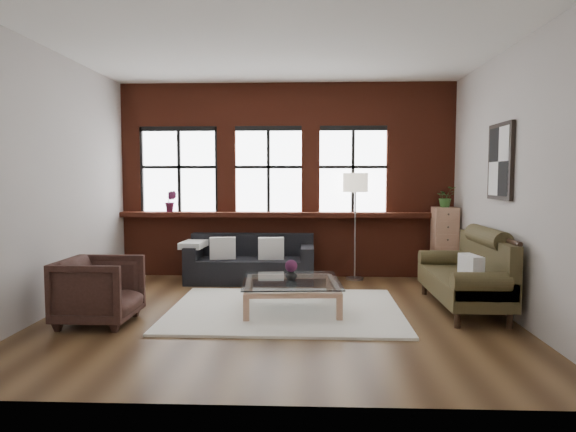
{
  "coord_description": "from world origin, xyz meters",
  "views": [
    {
      "loc": [
        0.37,
        -6.11,
        1.67
      ],
      "look_at": [
        0.1,
        0.6,
        1.15
      ],
      "focal_mm": 32.0,
      "sensor_mm": 36.0,
      "label": 1
    }
  ],
  "objects_px": {
    "coffee_table": "(291,296)",
    "floor_lamp": "(355,222)",
    "vase": "(291,274)",
    "armchair": "(99,290)",
    "drawer_chest": "(444,244)",
    "vintage_settee": "(463,270)",
    "dark_sofa": "(251,259)"
  },
  "relations": [
    {
      "from": "coffee_table",
      "to": "floor_lamp",
      "type": "bearing_deg",
      "value": 64.06
    },
    {
      "from": "coffee_table",
      "to": "vase",
      "type": "xyz_separation_m",
      "value": [
        0.0,
        0.0,
        0.27
      ]
    },
    {
      "from": "armchair",
      "to": "drawer_chest",
      "type": "relative_size",
      "value": 0.7
    },
    {
      "from": "vintage_settee",
      "to": "coffee_table",
      "type": "xyz_separation_m",
      "value": [
        -2.14,
        -0.15,
        -0.31
      ]
    },
    {
      "from": "vase",
      "to": "vintage_settee",
      "type": "bearing_deg",
      "value": 3.96
    },
    {
      "from": "dark_sofa",
      "to": "vintage_settee",
      "type": "relative_size",
      "value": 1.07
    },
    {
      "from": "dark_sofa",
      "to": "vintage_settee",
      "type": "height_order",
      "value": "vintage_settee"
    },
    {
      "from": "dark_sofa",
      "to": "drawer_chest",
      "type": "height_order",
      "value": "drawer_chest"
    },
    {
      "from": "dark_sofa",
      "to": "vintage_settee",
      "type": "bearing_deg",
      "value": -29.09
    },
    {
      "from": "vase",
      "to": "floor_lamp",
      "type": "height_order",
      "value": "floor_lamp"
    },
    {
      "from": "coffee_table",
      "to": "floor_lamp",
      "type": "height_order",
      "value": "floor_lamp"
    },
    {
      "from": "armchair",
      "to": "floor_lamp",
      "type": "xyz_separation_m",
      "value": [
        3.12,
        2.62,
        0.56
      ]
    },
    {
      "from": "vase",
      "to": "drawer_chest",
      "type": "relative_size",
      "value": 0.12
    },
    {
      "from": "vintage_settee",
      "to": "floor_lamp",
      "type": "distance_m",
      "value": 2.22
    },
    {
      "from": "armchair",
      "to": "dark_sofa",
      "type": "bearing_deg",
      "value": -30.47
    },
    {
      "from": "dark_sofa",
      "to": "coffee_table",
      "type": "relative_size",
      "value": 1.68
    },
    {
      "from": "vintage_settee",
      "to": "drawer_chest",
      "type": "xyz_separation_m",
      "value": [
        0.23,
        1.76,
        0.09
      ]
    },
    {
      "from": "dark_sofa",
      "to": "drawer_chest",
      "type": "relative_size",
      "value": 1.69
    },
    {
      "from": "drawer_chest",
      "to": "vase",
      "type": "bearing_deg",
      "value": -141.21
    },
    {
      "from": "coffee_table",
      "to": "dark_sofa",
      "type": "bearing_deg",
      "value": 112.1
    },
    {
      "from": "dark_sofa",
      "to": "vase",
      "type": "height_order",
      "value": "dark_sofa"
    },
    {
      "from": "vintage_settee",
      "to": "armchair",
      "type": "height_order",
      "value": "vintage_settee"
    },
    {
      "from": "vintage_settee",
      "to": "floor_lamp",
      "type": "bearing_deg",
      "value": 122.87
    },
    {
      "from": "vintage_settee",
      "to": "armchair",
      "type": "distance_m",
      "value": 4.37
    },
    {
      "from": "armchair",
      "to": "coffee_table",
      "type": "height_order",
      "value": "armchair"
    },
    {
      "from": "dark_sofa",
      "to": "floor_lamp",
      "type": "relative_size",
      "value": 1.07
    },
    {
      "from": "armchair",
      "to": "drawer_chest",
      "type": "distance_m",
      "value": 5.2
    },
    {
      "from": "armchair",
      "to": "floor_lamp",
      "type": "distance_m",
      "value": 4.11
    },
    {
      "from": "drawer_chest",
      "to": "floor_lamp",
      "type": "distance_m",
      "value": 1.45
    },
    {
      "from": "dark_sofa",
      "to": "coffee_table",
      "type": "bearing_deg",
      "value": -67.9
    },
    {
      "from": "dark_sofa",
      "to": "vase",
      "type": "distance_m",
      "value": 1.87
    },
    {
      "from": "coffee_table",
      "to": "vintage_settee",
      "type": "bearing_deg",
      "value": 3.96
    }
  ]
}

